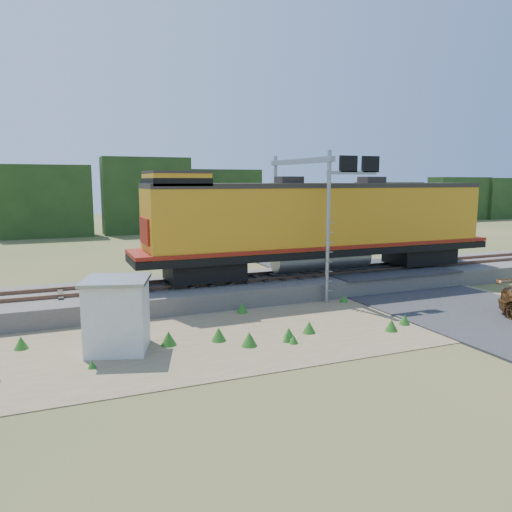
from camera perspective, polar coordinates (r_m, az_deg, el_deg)
name	(u,v)px	position (r m, az deg, el deg)	size (l,w,h in m)	color
ground	(320,327)	(19.27, 7.28, -8.08)	(140.00, 140.00, 0.00)	#475123
ballast	(258,286)	(24.39, 0.26, -3.49)	(70.00, 5.00, 0.80)	slate
rails	(258,277)	(24.30, 0.26, -2.38)	(70.00, 1.54, 0.16)	brown
dirt_shoulder	(266,329)	(18.83, 1.16, -8.37)	(26.00, 8.00, 0.03)	#8C7754
road	(448,303)	(23.95, 21.12, -5.07)	(7.00, 66.00, 0.86)	#38383A
tree_line_north	(142,204)	(54.82, -12.91, 5.84)	(130.00, 3.00, 6.50)	#1B3413
weed_clumps	(232,337)	(17.95, -2.76, -9.29)	(15.00, 6.20, 0.56)	#29671D
locomotive	(318,223)	(25.38, 7.07, 3.80)	(19.26, 2.94, 4.97)	black
shed	(117,315)	(16.86, -15.57, -6.46)	(2.54, 2.54, 2.41)	silver
signal_gantry	(312,188)	(24.37, 6.42, 7.68)	(2.71, 6.20, 6.83)	gray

